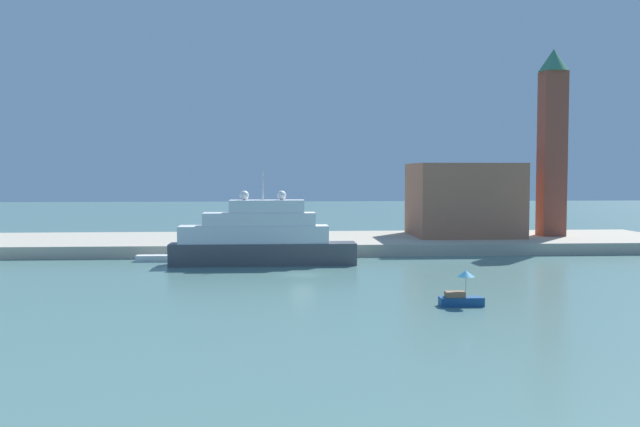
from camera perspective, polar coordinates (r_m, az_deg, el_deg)
name	(u,v)px	position (r m, az deg, el deg)	size (l,w,h in m)	color
ground	(303,275)	(77.27, -1.37, -4.93)	(400.00, 400.00, 0.00)	slate
quay_dock	(295,243)	(104.23, -2.00, -2.36)	(110.00, 22.52, 1.60)	#B7AD99
large_yacht	(260,239)	(85.79, -4.79, -2.04)	(22.23, 3.73, 11.25)	#4C4C51
small_motorboat	(461,294)	(60.45, 11.23, -6.35)	(3.62, 1.48, 2.96)	navy
work_barge	(154,258)	(91.41, -13.11, -3.50)	(4.36, 1.74, 0.76)	silver
harbor_building	(464,200)	(109.10, 11.40, 1.10)	(15.31, 13.52, 10.83)	#9E664C
bell_tower	(552,137)	(112.48, 18.06, 5.86)	(4.48, 4.48, 27.78)	brown
parked_car	(224,236)	(100.67, -7.69, -1.79)	(4.01, 1.89, 1.40)	silver
person_figure	(251,237)	(96.07, -5.51, -1.88)	(0.36, 0.36, 1.78)	maroon
mooring_bollard	(272,242)	(94.57, -3.82, -2.28)	(0.48, 0.48, 0.60)	black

